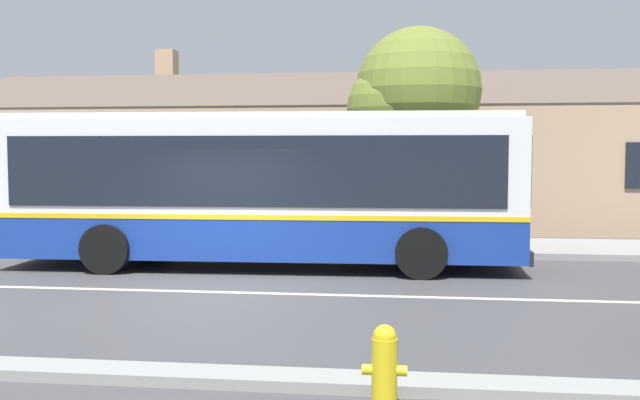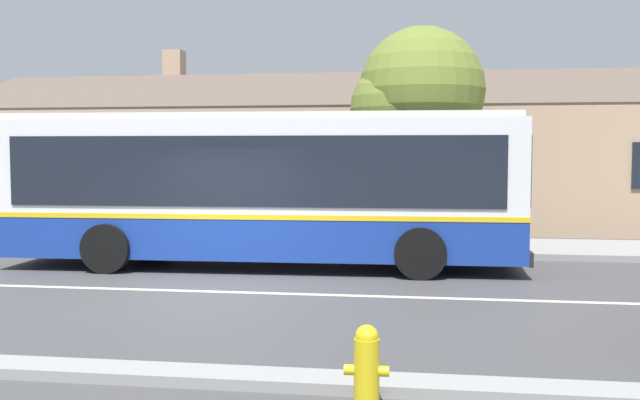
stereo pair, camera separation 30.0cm
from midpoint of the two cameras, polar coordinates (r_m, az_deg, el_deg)
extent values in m
plane|color=#424244|center=(12.66, -8.35, -7.26)|extent=(300.00, 300.00, 0.00)
cube|color=gray|center=(18.40, -3.00, -3.53)|extent=(60.00, 3.00, 0.15)
cube|color=gray|center=(8.33, -17.96, -12.83)|extent=(60.00, 0.50, 0.12)
cube|color=beige|center=(12.66, -8.35, -7.24)|extent=(60.00, 0.16, 0.01)
cube|color=tan|center=(25.57, 2.95, 2.58)|extent=(25.19, 9.07, 3.76)
cube|color=brown|center=(23.40, 2.45, 8.85)|extent=(25.79, 4.58, 1.60)
cube|color=brown|center=(27.90, 3.40, 8.03)|extent=(25.79, 4.58, 1.60)
cube|color=tan|center=(28.15, -11.27, 10.43)|extent=(0.70, 0.70, 1.20)
cube|color=black|center=(23.70, -19.92, 2.71)|extent=(1.10, 0.06, 1.30)
cube|color=black|center=(21.56, -6.00, 2.83)|extent=(1.10, 0.06, 1.30)
cube|color=black|center=(20.90, 9.84, 2.77)|extent=(1.10, 0.06, 1.30)
cube|color=#4C3323|center=(20.98, 12.10, -0.03)|extent=(1.00, 0.06, 2.10)
cube|color=navy|center=(15.25, -4.09, -2.71)|extent=(10.77, 2.82, 0.84)
cube|color=gold|center=(15.20, -4.09, -0.96)|extent=(10.79, 2.84, 0.10)
cube|color=white|center=(15.15, -4.11, 2.79)|extent=(10.77, 2.82, 1.89)
cube|color=white|center=(15.17, -4.13, 6.59)|extent=(10.55, 2.69, 0.12)
cube|color=black|center=(16.40, -3.29, 2.52)|extent=(9.84, 0.32, 1.39)
cube|color=black|center=(13.91, -5.07, 2.29)|extent=(9.84, 0.32, 1.39)
cube|color=black|center=(15.11, 16.34, 2.27)|extent=(0.11, 2.20, 1.39)
cube|color=black|center=(15.12, 16.41, 5.70)|extent=(0.09, 1.75, 0.24)
cube|color=black|center=(15.25, 16.30, -3.96)|extent=(0.15, 2.50, 0.28)
cube|color=#197233|center=(16.77, -7.78, -2.15)|extent=(3.00, 0.12, 0.59)
cube|color=black|center=(16.24, 11.38, 0.53)|extent=(0.90, 0.06, 2.48)
cylinder|color=black|center=(16.26, 8.33, -3.02)|extent=(1.01, 0.31, 1.00)
cylinder|color=black|center=(13.78, 8.65, -4.25)|extent=(1.01, 0.31, 1.00)
cylinder|color=black|center=(17.24, -12.97, -2.69)|extent=(1.01, 0.31, 1.00)
cylinder|color=black|center=(14.92, -16.18, -3.74)|extent=(1.01, 0.31, 1.00)
cube|color=#4C4C4C|center=(20.00, -19.40, -1.64)|extent=(1.68, 0.10, 0.04)
cube|color=#4C4C4C|center=(19.87, -19.59, -1.68)|extent=(1.68, 0.10, 0.04)
cube|color=#4C4C4C|center=(19.74, -19.79, -1.71)|extent=(1.68, 0.10, 0.04)
cube|color=#4C4C4C|center=(19.61, -19.98, -0.88)|extent=(1.68, 0.04, 0.10)
cube|color=#4C4C4C|center=(19.60, -19.99, -0.47)|extent=(1.68, 0.04, 0.10)
cube|color=black|center=(19.59, -17.83, -2.38)|extent=(0.08, 0.43, 0.45)
cube|color=black|center=(20.21, -21.27, -2.27)|extent=(0.08, 0.43, 0.45)
cylinder|color=#4C3828|center=(18.90, 8.52, 0.95)|extent=(0.40, 0.40, 2.99)
sphere|color=olive|center=(18.95, 8.60, 8.70)|extent=(3.28, 3.28, 3.28)
sphere|color=olive|center=(18.74, 6.61, 7.27)|extent=(2.42, 2.42, 2.42)
cylinder|color=gold|center=(6.83, 5.04, -13.84)|extent=(0.24, 0.24, 0.70)
sphere|color=gold|center=(6.73, 5.06, -10.83)|extent=(0.22, 0.22, 0.22)
cylinder|color=gold|center=(6.82, 3.66, -13.41)|extent=(0.10, 0.10, 0.10)
cylinder|color=gold|center=(6.81, 6.42, -13.46)|extent=(0.10, 0.10, 0.10)
camera|label=1|loc=(0.15, -89.42, 0.04)|focal=40.00mm
camera|label=2|loc=(0.15, 90.58, -0.04)|focal=40.00mm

